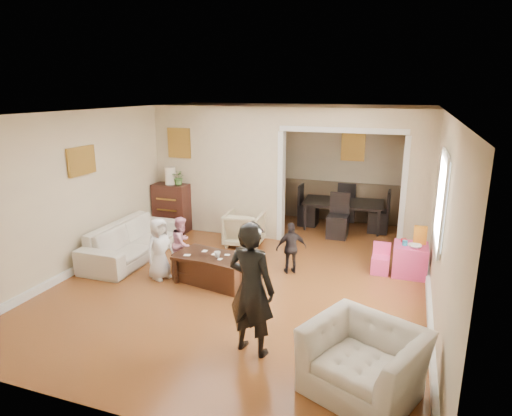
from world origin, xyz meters
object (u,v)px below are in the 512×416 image
at_px(cyan_cup, 405,243).
at_px(adult_person, 251,289).
at_px(dining_table, 342,215).
at_px(child_kneel_b, 182,243).
at_px(child_kneel_a, 160,249).
at_px(armchair_back, 245,228).
at_px(armchair_front, 364,361).
at_px(coffee_table, 213,269).
at_px(dresser, 172,208).
at_px(table_lamp, 170,176).
at_px(child_toddler, 291,248).
at_px(sofa, 133,240).
at_px(play_table, 410,260).
at_px(coffee_cup, 217,254).

bearing_deg(cyan_cup, adult_person, -119.05).
distance_m(dining_table, child_kneel_b, 3.81).
relative_size(dining_table, child_kneel_a, 1.69).
relative_size(armchair_back, cyan_cup, 8.95).
relative_size(armchair_front, coffee_table, 0.90).
bearing_deg(armchair_front, dresser, 161.33).
bearing_deg(table_lamp, child_kneel_a, -64.57).
xyz_separation_m(armchair_back, dining_table, (1.62, 1.67, -0.03)).
height_order(dresser, table_lamp, table_lamp).
bearing_deg(child_kneel_b, dresser, 25.28).
bearing_deg(armchair_back, child_toddler, 135.23).
xyz_separation_m(sofa, armchair_back, (1.64, 1.27, 0.01)).
distance_m(coffee_table, child_toddler, 1.31).
relative_size(sofa, child_kneel_b, 2.37).
bearing_deg(child_kneel_b, child_kneel_a, 152.56).
height_order(play_table, child_kneel_b, child_kneel_b).
bearing_deg(coffee_table, child_toddler, 35.54).
bearing_deg(dining_table, child_kneel_a, -126.55).
bearing_deg(adult_person, dining_table, -81.17).
xyz_separation_m(sofa, play_table, (4.68, 0.82, -0.06)).
bearing_deg(coffee_table, cyan_cup, 24.41).
distance_m(sofa, child_kneel_a, 1.15).
distance_m(table_lamp, cyan_cup, 4.80).
height_order(coffee_cup, child_kneel_b, child_kneel_b).
distance_m(table_lamp, child_toddler, 3.32).
relative_size(dresser, child_kneel_b, 1.12).
bearing_deg(armchair_front, cyan_cup, 107.82).
bearing_deg(coffee_cup, dresser, 133.44).
xyz_separation_m(cyan_cup, adult_person, (-1.58, -2.84, 0.24)).
height_order(child_kneel_a, child_kneel_b, child_kneel_a).
bearing_deg(armchair_back, sofa, 32.94).
bearing_deg(child_kneel_b, armchair_back, -29.76).
relative_size(adult_person, child_kneel_b, 1.74).
relative_size(coffee_table, adult_person, 0.75).
height_order(table_lamp, cyan_cup, table_lamp).
height_order(adult_person, child_kneel_b, adult_person).
height_order(armchair_back, coffee_table, armchair_back).
bearing_deg(table_lamp, play_table, -8.93).
distance_m(armchair_back, table_lamp, 1.98).
relative_size(play_table, child_kneel_b, 0.59).
relative_size(table_lamp, coffee_cup, 3.74).
bearing_deg(child_kneel_b, cyan_cup, -83.55).
relative_size(armchair_front, play_table, 2.00).
xyz_separation_m(dresser, table_lamp, (0.00, 0.00, 0.69)).
distance_m(armchair_front, child_toddler, 2.99).
relative_size(cyan_cup, dining_table, 0.05).
bearing_deg(adult_person, play_table, -108.27).
bearing_deg(adult_person, armchair_back, -55.99).
bearing_deg(coffee_table, dining_table, 66.75).
height_order(dresser, child_toddler, dresser).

